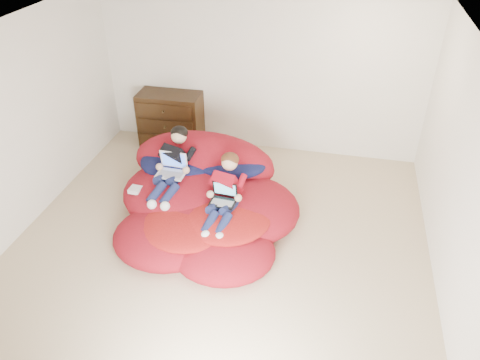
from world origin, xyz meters
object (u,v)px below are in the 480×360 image
object	(u,v)px
laptop_white	(172,168)
laptop_black	(224,197)
beanbag_pile	(203,198)
older_boy	(174,162)
dresser	(171,120)
younger_boy	(225,190)

from	to	relation	value
laptop_white	laptop_black	distance (m)	0.87
beanbag_pile	older_boy	xyz separation A→B (m)	(-0.42, 0.14, 0.42)
laptop_white	laptop_black	world-z (taller)	laptop_white
beanbag_pile	laptop_black	world-z (taller)	beanbag_pile
dresser	laptop_black	world-z (taller)	dresser
dresser	younger_boy	xyz separation A→B (m)	(1.42, -1.99, 0.16)
laptop_white	younger_boy	bearing A→B (deg)	-21.41
older_boy	laptop_black	size ratio (longest dim) A/B	3.35
beanbag_pile	younger_boy	world-z (taller)	younger_boy
older_boy	younger_boy	size ratio (longest dim) A/B	1.05
beanbag_pile	laptop_white	world-z (taller)	beanbag_pile
dresser	laptop_white	world-z (taller)	dresser
younger_boy	beanbag_pile	bearing A→B (deg)	146.24
beanbag_pile	laptop_black	distance (m)	0.57
older_boy	laptop_white	size ratio (longest dim) A/B	2.89
beanbag_pile	laptop_black	bearing A→B (deg)	-40.85
younger_boy	dresser	bearing A→B (deg)	125.58
older_boy	laptop_white	bearing A→B (deg)	-90.00
laptop_black	older_boy	bearing A→B (deg)	149.96
laptop_white	laptop_black	size ratio (longest dim) A/B	1.16
beanbag_pile	older_boy	size ratio (longest dim) A/B	2.29
older_boy	younger_boy	xyz separation A→B (m)	(0.78, -0.38, -0.07)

